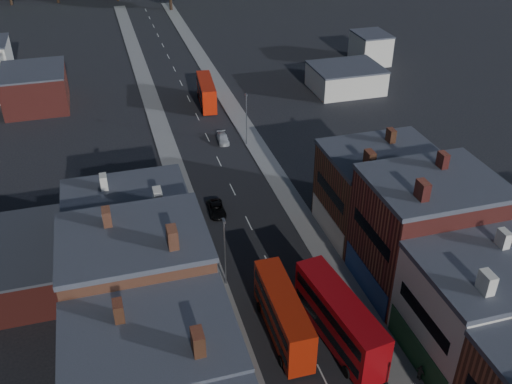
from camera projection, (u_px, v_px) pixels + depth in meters
pavement_west at (181, 189)px, 74.93m from camera, size 3.00×200.00×0.12m
pavement_east at (275, 175)px, 77.99m from camera, size 3.00×200.00×0.12m
lamp_post_2 at (225, 248)px, 56.46m from camera, size 0.25×0.70×8.12m
lamp_post_3 at (246, 116)px, 83.40m from camera, size 0.25×0.70×8.12m
bus_0 at (283, 314)px, 51.70m from camera, size 2.87×10.95×4.72m
bus_1 at (339, 318)px, 50.85m from camera, size 4.28×12.29×5.20m
bus_2 at (206, 92)px, 97.34m from camera, size 3.33×10.46×4.44m
car_2 at (216, 209)px, 69.88m from camera, size 2.13×4.30×1.17m
car_3 at (223, 139)px, 86.33m from camera, size 1.87×3.96×1.12m
ped_3 at (420, 373)px, 48.06m from camera, size 0.76×1.01×1.57m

